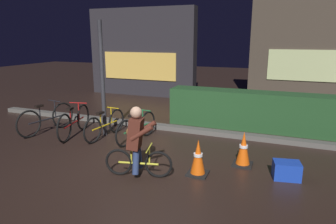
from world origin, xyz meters
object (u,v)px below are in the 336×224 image
(blue_crate, at_px, (287,170))
(cyclist, at_px, (137,142))
(parked_bike_center_left, at_px, (105,125))
(parked_bike_left_mid, at_px, (74,122))
(parked_bike_leftmost, at_px, (47,119))
(traffic_cone_near, at_px, (198,158))
(street_post, at_px, (102,80))
(parked_bike_center_right, at_px, (137,128))
(traffic_cone_far, at_px, (243,149))

(blue_crate, distance_m, cyclist, 2.61)
(parked_bike_center_left, distance_m, cyclist, 2.32)
(parked_bike_left_mid, height_order, parked_bike_center_left, parked_bike_left_mid)
(parked_bike_leftmost, bearing_deg, cyclist, -103.68)
(traffic_cone_near, bearing_deg, street_post, 154.78)
(parked_bike_center_right, distance_m, traffic_cone_far, 2.56)
(parked_bike_leftmost, relative_size, cyclist, 1.35)
(traffic_cone_near, xyz_separation_m, traffic_cone_far, (0.68, 0.70, 0.01))
(cyclist, bearing_deg, parked_bike_leftmost, 143.87)
(parked_bike_center_left, distance_m, blue_crate, 4.17)
(parked_bike_center_left, bearing_deg, parked_bike_left_mid, 105.77)
(street_post, relative_size, blue_crate, 6.26)
(street_post, relative_size, cyclist, 2.21)
(street_post, distance_m, traffic_cone_far, 3.65)
(parked_bike_leftmost, xyz_separation_m, parked_bike_center_right, (2.44, 0.24, -0.03))
(parked_bike_left_mid, xyz_separation_m, parked_bike_center_right, (1.60, 0.21, -0.03))
(parked_bike_left_mid, relative_size, blue_crate, 3.77)
(street_post, height_order, parked_bike_center_right, street_post)
(traffic_cone_far, bearing_deg, parked_bike_left_mid, 175.93)
(parked_bike_center_left, xyz_separation_m, blue_crate, (4.10, -0.74, -0.17))
(cyclist, bearing_deg, traffic_cone_near, 11.11)
(street_post, height_order, parked_bike_left_mid, street_post)
(street_post, xyz_separation_m, blue_crate, (4.22, -0.90, -1.23))
(parked_bike_left_mid, height_order, blue_crate, parked_bike_left_mid)
(parked_bike_center_left, height_order, blue_crate, parked_bike_center_left)
(traffic_cone_near, xyz_separation_m, cyclist, (-0.97, -0.44, 0.32))
(traffic_cone_near, bearing_deg, traffic_cone_far, 45.79)
(parked_bike_leftmost, xyz_separation_m, blue_crate, (5.72, -0.56, -0.20))
(parked_bike_center_left, relative_size, cyclist, 1.22)
(street_post, distance_m, parked_bike_center_left, 1.07)
(parked_bike_left_mid, bearing_deg, parked_bike_center_right, -95.06)
(parked_bike_center_left, xyz_separation_m, traffic_cone_near, (2.64, -1.14, -0.01))
(street_post, distance_m, parked_bike_left_mid, 1.26)
(parked_bike_left_mid, bearing_deg, traffic_cone_far, -106.59)
(cyclist, bearing_deg, street_post, 122.77)
(parked_bike_center_left, relative_size, parked_bike_center_right, 1.00)
(street_post, height_order, traffic_cone_far, street_post)
(blue_crate, bearing_deg, cyclist, -160.97)
(parked_bike_center_left, bearing_deg, parked_bike_leftmost, 101.43)
(street_post, xyz_separation_m, parked_bike_leftmost, (-1.50, -0.34, -1.02))
(blue_crate, relative_size, cyclist, 0.35)
(parked_bike_left_mid, bearing_deg, street_post, -77.80)
(traffic_cone_far, bearing_deg, parked_bike_leftmost, 177.00)
(parked_bike_leftmost, distance_m, parked_bike_left_mid, 0.84)
(parked_bike_left_mid, distance_m, parked_bike_center_left, 0.80)
(parked_bike_leftmost, bearing_deg, blue_crate, -86.31)
(street_post, relative_size, parked_bike_left_mid, 1.66)
(parked_bike_left_mid, distance_m, blue_crate, 4.93)
(parked_bike_leftmost, distance_m, cyclist, 3.59)
(cyclist, bearing_deg, parked_bike_center_left, 123.58)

